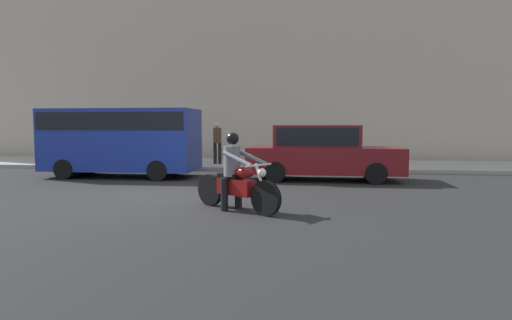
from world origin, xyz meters
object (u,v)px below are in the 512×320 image
object	(u,v)px
motorcycle_with_rider_gray	(236,179)
pedestrian_bystander	(217,140)
parked_van_cobalt_blue	(122,138)
street_sign_post	(150,128)
parked_sedan_maroon	(321,152)

from	to	relation	value
motorcycle_with_rider_gray	pedestrian_bystander	bearing A→B (deg)	104.83
motorcycle_with_rider_gray	parked_van_cobalt_blue	bearing A→B (deg)	133.09
street_sign_post	pedestrian_bystander	xyz separation A→B (m)	(2.98, -0.23, -0.47)
motorcycle_with_rider_gray	parked_sedan_maroon	bearing A→B (deg)	70.17
motorcycle_with_rider_gray	street_sign_post	size ratio (longest dim) A/B	0.80
motorcycle_with_rider_gray	parked_sedan_maroon	distance (m)	5.37
pedestrian_bystander	street_sign_post	bearing A→B (deg)	175.52
street_sign_post	pedestrian_bystander	size ratio (longest dim) A/B	1.42
motorcycle_with_rider_gray	street_sign_post	world-z (taller)	street_sign_post
parked_sedan_maroon	pedestrian_bystander	distance (m)	5.55
street_sign_post	pedestrian_bystander	world-z (taller)	street_sign_post
motorcycle_with_rider_gray	street_sign_post	distance (m)	10.46
motorcycle_with_rider_gray	pedestrian_bystander	world-z (taller)	pedestrian_bystander
parked_van_cobalt_blue	street_sign_post	world-z (taller)	street_sign_post
parked_sedan_maroon	parked_van_cobalt_blue	size ratio (longest dim) A/B	0.95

